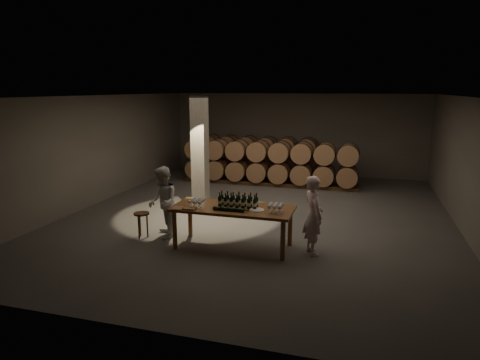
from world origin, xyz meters
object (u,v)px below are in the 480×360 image
(stool, at_px, (142,217))
(person_man, at_px, (313,215))
(tasting_table, at_px, (233,212))
(notebook_near, at_px, (190,208))
(plate, at_px, (257,210))
(bottle_cluster, at_px, (238,202))
(person_woman, at_px, (163,203))

(stool, xyz_separation_m, person_man, (3.91, 0.12, 0.35))
(tasting_table, bearing_deg, notebook_near, -154.00)
(plate, relative_size, notebook_near, 1.22)
(tasting_table, xyz_separation_m, stool, (-2.20, -0.02, -0.31))
(person_man, bearing_deg, bottle_cluster, 64.74)
(notebook_near, xyz_separation_m, person_man, (2.53, 0.50, -0.08))
(notebook_near, bearing_deg, person_woman, 148.48)
(bottle_cluster, bearing_deg, tasting_table, -155.85)
(notebook_near, bearing_deg, tasting_table, 25.87)
(bottle_cluster, bearing_deg, stool, -178.44)
(person_man, relative_size, person_woman, 1.00)
(plate, bearing_deg, stool, 178.59)
(person_man, bearing_deg, notebook_near, 74.02)
(plate, relative_size, person_man, 0.18)
(plate, height_order, person_man, person_man)
(notebook_near, distance_m, person_woman, 1.06)
(notebook_near, bearing_deg, person_man, 11.08)
(plate, bearing_deg, notebook_near, -167.03)
(plate, relative_size, person_woman, 0.18)
(bottle_cluster, relative_size, person_man, 0.52)
(bottle_cluster, distance_m, stool, 2.36)
(notebook_near, xyz_separation_m, person_woman, (-0.91, 0.55, -0.08))
(notebook_near, distance_m, stool, 1.49)
(stool, height_order, person_woman, person_woman)
(bottle_cluster, distance_m, notebook_near, 1.03)
(person_woman, bearing_deg, notebook_near, 28.97)
(notebook_near, height_order, person_man, person_man)
(plate, height_order, person_woman, person_woman)
(plate, xyz_separation_m, person_woman, (-2.28, 0.24, -0.08))
(plate, distance_m, stool, 2.78)
(tasting_table, distance_m, person_man, 1.71)
(tasting_table, relative_size, stool, 4.36)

